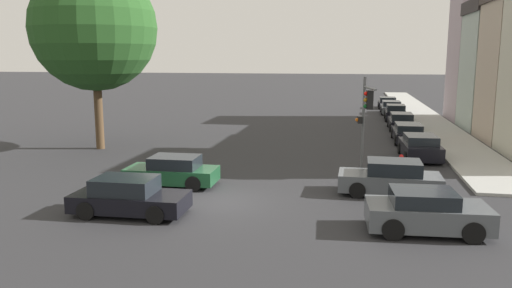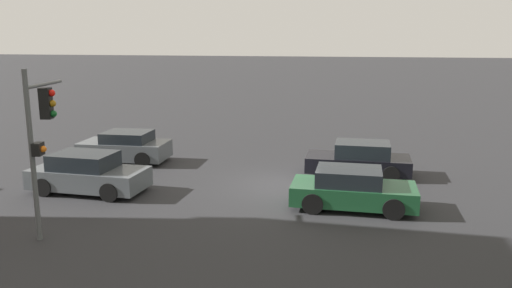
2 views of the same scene
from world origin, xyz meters
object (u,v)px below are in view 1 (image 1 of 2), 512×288
parked_car_0 (420,147)px  parked_car_4 (391,108)px  parked_car_3 (395,113)px  fire_hydrant (401,163)px  parked_car_1 (408,133)px  crossing_car_1 (173,171)px  crossing_car_2 (426,212)px  parked_car_5 (387,103)px  street_tree (94,28)px  crossing_car_0 (390,178)px  parked_car_2 (401,122)px  traffic_signal (365,111)px  crossing_car_3 (129,197)px

parked_car_0 → parked_car_4: 22.91m
parked_car_3 → parked_car_4: (0.01, 5.30, -0.05)m
fire_hydrant → parked_car_1: bearing=82.0°
crossing_car_1 → crossing_car_2: (10.35, -4.22, 0.04)m
parked_car_5 → parked_car_4: bearing=-179.1°
parked_car_5 → fire_hydrant: 32.25m
street_tree → parked_car_0: (19.40, 0.40, -6.76)m
crossing_car_0 → fire_hydrant: crossing_car_0 is taller
parked_car_0 → parked_car_5: (0.15, 28.54, -0.07)m
crossing_car_1 → parked_car_3: bearing=-115.5°
parked_car_0 → parked_car_5: size_ratio=1.08×
parked_car_2 → parked_car_4: 11.25m
parked_car_3 → fire_hydrant: 21.35m
traffic_signal → crossing_car_3: (-8.64, -8.37, -2.46)m
street_tree → parked_car_3: street_tree is taller
street_tree → parked_car_3: 27.40m
crossing_car_3 → parked_car_4: crossing_car_3 is taller
parked_car_0 → parked_car_3: (0.11, 17.62, 0.01)m
crossing_car_0 → parked_car_0: 8.25m
parked_car_1 → parked_car_3: (0.15, 11.89, 0.07)m
traffic_signal → crossing_car_2: 8.86m
crossing_car_1 → fire_hydrant: size_ratio=4.44×
parked_car_1 → fire_hydrant: bearing=172.1°
street_tree → crossing_car_3: (7.54, -12.12, -6.77)m
crossing_car_3 → crossing_car_0: bearing=24.4°
traffic_signal → parked_car_5: 32.95m
crossing_car_2 → parked_car_4: (1.51, 35.38, -0.05)m
street_tree → crossing_car_2: bearing=-33.8°
traffic_signal → crossing_car_0: size_ratio=1.12×
crossing_car_0 → crossing_car_3: 10.68m
street_tree → crossing_car_1: size_ratio=2.75×
street_tree → fire_hydrant: bearing=-10.3°
crossing_car_1 → parked_car_1: crossing_car_1 is taller
parked_car_4 → parked_car_5: parked_car_4 is taller
traffic_signal → parked_car_2: bearing=-113.3°
parked_car_0 → parked_car_5: parked_car_0 is taller
traffic_signal → fire_hydrant: 3.25m
parked_car_2 → fire_hydrant: size_ratio=4.84×
crossing_car_0 → parked_car_4: 30.95m
traffic_signal → parked_car_1: 10.66m
parked_car_0 → parked_car_4: size_ratio=0.92×
street_tree → parked_car_1: bearing=17.6°
traffic_signal → parked_car_4: 27.37m
crossing_car_0 → parked_car_1: (2.17, 13.67, -0.07)m
crossing_car_1 → street_tree: bearing=-46.5°
crossing_car_0 → parked_car_5: crossing_car_0 is taller
crossing_car_1 → crossing_car_3: (-0.13, -4.27, 0.01)m
parked_car_4 → crossing_car_0: bearing=176.2°
crossing_car_2 → parked_car_3: size_ratio=0.98×
crossing_car_2 → parked_car_2: bearing=83.1°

